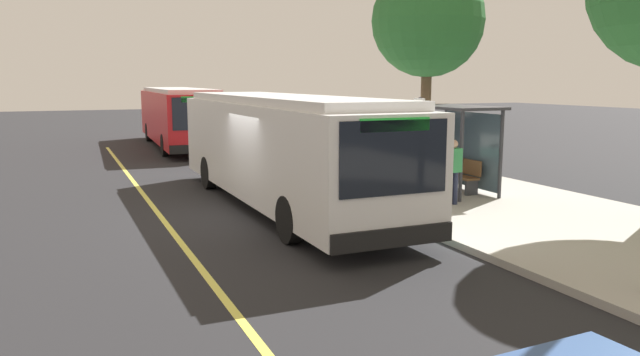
# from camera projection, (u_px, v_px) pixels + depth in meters

# --- Properties ---
(ground_plane) EXTENTS (120.00, 120.00, 0.00)m
(ground_plane) POSITION_uv_depth(u_px,v_px,m) (255.00, 215.00, 15.28)
(ground_plane) COLOR #232326
(sidewalk_curb) EXTENTS (44.00, 6.40, 0.15)m
(sidewalk_curb) POSITION_uv_depth(u_px,v_px,m) (455.00, 195.00, 17.60)
(sidewalk_curb) COLOR #A8A399
(sidewalk_curb) RESTS_ON ground_plane
(lane_stripe_center) EXTENTS (36.00, 0.14, 0.01)m
(lane_stripe_center) POSITION_uv_depth(u_px,v_px,m) (166.00, 223.00, 14.42)
(lane_stripe_center) COLOR #E0D64C
(lane_stripe_center) RESTS_ON ground_plane
(transit_bus_main) EXTENTS (11.69, 2.68, 2.95)m
(transit_bus_main) POSITION_uv_depth(u_px,v_px,m) (282.00, 146.00, 16.11)
(transit_bus_main) COLOR white
(transit_bus_main) RESTS_ON ground_plane
(transit_bus_second) EXTENTS (12.09, 3.03, 2.95)m
(transit_bus_second) POSITION_uv_depth(u_px,v_px,m) (179.00, 115.00, 30.72)
(transit_bus_second) COLOR red
(transit_bus_second) RESTS_ON ground_plane
(bus_shelter) EXTENTS (2.90, 1.60, 2.48)m
(bus_shelter) POSITION_uv_depth(u_px,v_px,m) (454.00, 130.00, 17.63)
(bus_shelter) COLOR #333338
(bus_shelter) RESTS_ON sidewalk_curb
(waiting_bench) EXTENTS (1.60, 0.48, 0.95)m
(waiting_bench) POSITION_uv_depth(u_px,v_px,m) (459.00, 174.00, 17.77)
(waiting_bench) COLOR brown
(waiting_bench) RESTS_ON sidewalk_curb
(route_sign_post) EXTENTS (0.44, 0.08, 2.80)m
(route_sign_post) POSITION_uv_depth(u_px,v_px,m) (419.00, 140.00, 14.44)
(route_sign_post) COLOR #333338
(route_sign_post) RESTS_ON sidewalk_curb
(pedestrian_commuter) EXTENTS (0.24, 0.40, 1.69)m
(pedestrian_commuter) POSITION_uv_depth(u_px,v_px,m) (453.00, 168.00, 15.71)
(pedestrian_commuter) COLOR #282D47
(pedestrian_commuter) RESTS_ON sidewalk_curb
(street_tree_near_shelter) EXTENTS (3.83, 3.83, 7.12)m
(street_tree_near_shelter) POSITION_uv_depth(u_px,v_px,m) (428.00, 21.00, 20.75)
(street_tree_near_shelter) COLOR brown
(street_tree_near_shelter) RESTS_ON sidewalk_curb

